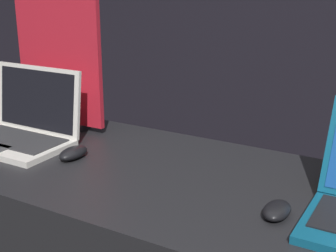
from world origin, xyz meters
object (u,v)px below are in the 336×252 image
at_px(laptop_front, 22,126).
at_px(mouse_back, 277,210).
at_px(mouse_front, 73,153).
at_px(promo_stand_front, 59,67).

height_order(laptop_front, mouse_back, laptop_front).
xyz_separation_m(laptop_front, mouse_front, (0.26, -0.03, -0.04)).
xyz_separation_m(promo_stand_front, mouse_back, (0.95, -0.29, -0.22)).
height_order(laptop_front, promo_stand_front, promo_stand_front).
height_order(laptop_front, mouse_front, laptop_front).
bearing_deg(mouse_front, mouse_back, -4.10).
bearing_deg(mouse_front, promo_stand_front, 137.03).
distance_m(mouse_front, promo_stand_front, 0.42).
bearing_deg(laptop_front, mouse_front, -7.60).
bearing_deg(promo_stand_front, mouse_front, -42.97).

